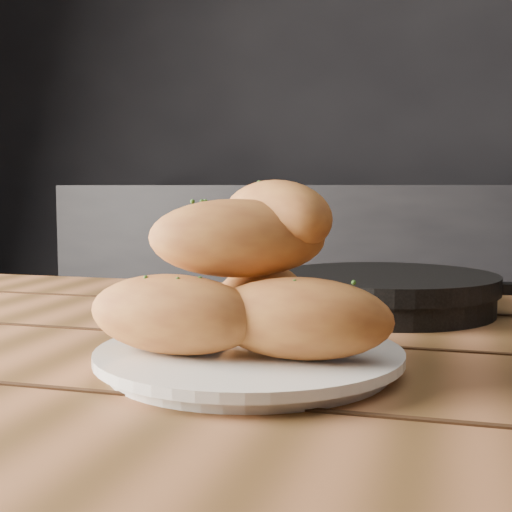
# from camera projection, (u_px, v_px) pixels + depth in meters

# --- Properties ---
(table) EXTENTS (1.50, 0.96, 0.75)m
(table) POSITION_uv_depth(u_px,v_px,m) (373.00, 490.00, 0.56)
(table) COLOR brown
(table) RESTS_ON ground
(plate) EXTENTS (0.24, 0.24, 0.02)m
(plate) POSITION_uv_depth(u_px,v_px,m) (249.00, 359.00, 0.57)
(plate) COLOR silver
(plate) RESTS_ON table
(bread_rolls) EXTENTS (0.24, 0.19, 0.13)m
(bread_rolls) POSITION_uv_depth(u_px,v_px,m) (248.00, 278.00, 0.56)
(bread_rolls) COLOR #B17131
(bread_rolls) RESTS_ON plate
(skillet) EXTENTS (0.39, 0.26, 0.05)m
(skillet) POSITION_uv_depth(u_px,v_px,m) (388.00, 292.00, 0.83)
(skillet) COLOR black
(skillet) RESTS_ON table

